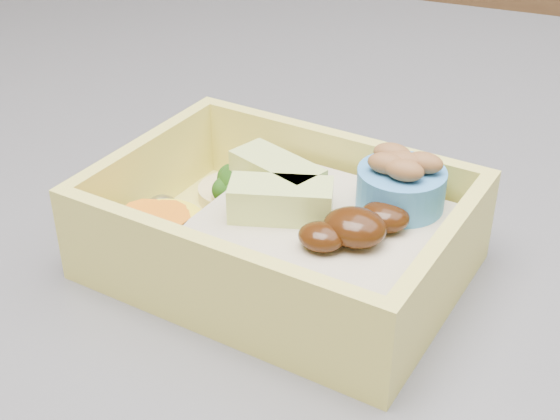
% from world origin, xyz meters
% --- Properties ---
extents(bento_box, '(0.22, 0.17, 0.07)m').
position_xyz_m(bento_box, '(0.07, -0.23, 0.95)').
color(bento_box, '#E7DA5F').
rests_on(bento_box, island).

